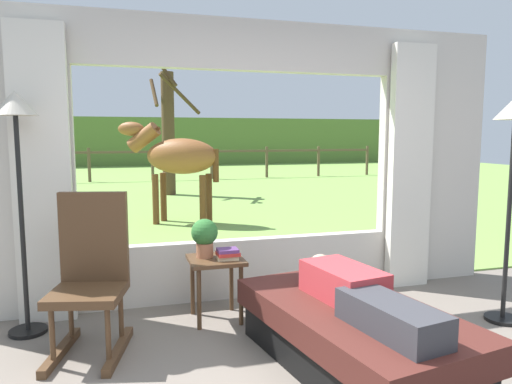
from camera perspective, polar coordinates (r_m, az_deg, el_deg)
The scene contains 15 objects.
back_wall_with_window at distance 4.40m, azimuth -1.67°, elevation 3.26°, with size 5.20×0.12×2.55m.
curtain_panel_left at distance 4.17m, azimuth -24.25°, elevation 1.78°, with size 0.44×0.10×2.40m, color silver.
curtain_panel_right at distance 4.98m, azimuth 17.95°, elevation 2.78°, with size 0.44×0.10×2.40m, color silver.
outdoor_pasture_lawn at distance 15.27m, azimuth -11.96°, elevation 0.99°, with size 36.00×21.68×0.02m, color #759E47.
distant_hill_ridge at distance 25.02m, azimuth -13.72°, elevation 5.89°, with size 36.00×2.00×2.40m, color #567435.
recliner_sofa at distance 3.32m, azimuth 11.47°, elevation -16.44°, with size 1.18×1.83×0.42m.
reclining_person at distance 3.17m, azimuth 12.02°, elevation -11.72°, with size 0.44×1.43×0.22m.
rocking_chair at distance 3.60m, azimuth -19.15°, elevation -9.33°, with size 0.61×0.77×1.12m.
side_table at distance 3.98m, azimuth -4.82°, elevation -9.21°, with size 0.44×0.44×0.52m.
potted_plant at distance 3.95m, azimuth -6.18°, elevation -5.18°, with size 0.22×0.22×0.32m.
book_stack at distance 3.90m, azimuth -3.42°, elevation -7.41°, with size 0.18×0.15×0.09m.
floor_lamp_left at distance 3.95m, azimuth -26.71°, elevation 5.63°, with size 0.32×0.32×1.85m.
horse at distance 8.17m, azimuth -9.43°, elevation 4.15°, with size 1.74×1.20×1.73m.
pasture_tree at distance 12.20m, azimuth -10.50°, elevation 7.40°, with size 1.54×1.12×3.92m.
pasture_fence_line at distance 16.26m, azimuth -12.30°, elevation 3.92°, with size 16.10×0.10×1.10m.
Camera 1 is at (-1.10, -2.00, 1.52)m, focal length 33.41 mm.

